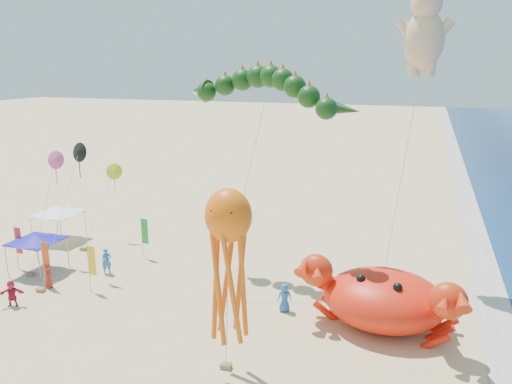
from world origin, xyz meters
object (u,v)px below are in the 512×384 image
at_px(octopus_kite, 229,254).
at_px(canopy_white, 57,211).
at_px(cherub_kite, 425,29).
at_px(canopy_blue, 36,238).
at_px(crab_inflatable, 384,298).
at_px(dragon_kite, 262,95).

distance_m(octopus_kite, canopy_white, 23.92).
distance_m(cherub_kite, canopy_blue, 28.76).
distance_m(crab_inflatable, cherub_kite, 16.41).
relative_size(cherub_kite, canopy_blue, 5.64).
distance_m(crab_inflatable, canopy_white, 26.94).
relative_size(crab_inflatable, dragon_kite, 0.65).
distance_m(dragon_kite, octopus_kite, 12.53).
bearing_deg(crab_inflatable, octopus_kite, -132.79).
relative_size(crab_inflatable, cherub_kite, 0.47).
bearing_deg(octopus_kite, dragon_kite, 100.87).
height_order(crab_inflatable, canopy_white, crab_inflatable).
bearing_deg(cherub_kite, crab_inflatable, -96.21).
distance_m(dragon_kite, canopy_white, 20.54).
bearing_deg(crab_inflatable, canopy_blue, -180.00).
bearing_deg(canopy_white, canopy_blue, -62.00).
xyz_separation_m(cherub_kite, octopus_kite, (-7.11, -14.67, -10.09)).
bearing_deg(crab_inflatable, canopy_white, 167.52).
height_order(crab_inflatable, dragon_kite, dragon_kite).
relative_size(cherub_kite, canopy_white, 5.34).
xyz_separation_m(dragon_kite, canopy_blue, (-14.91, -3.95, -9.71)).
xyz_separation_m(dragon_kite, canopy_white, (-18.00, 1.87, -9.71)).
xyz_separation_m(crab_inflatable, dragon_kite, (-8.30, 3.95, 10.45)).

